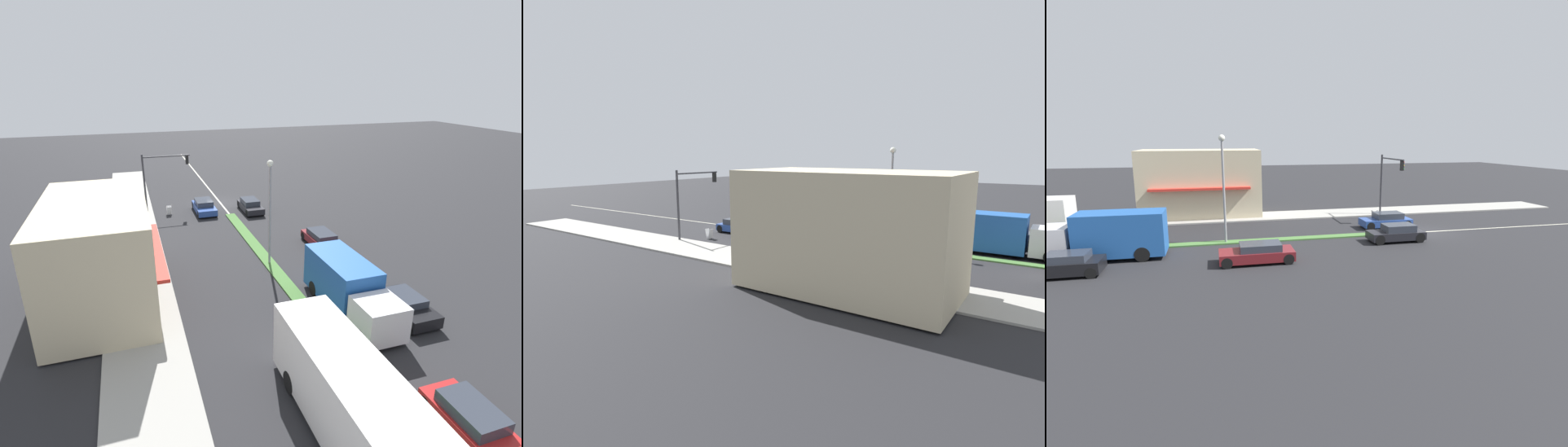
# 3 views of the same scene
# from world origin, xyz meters

# --- Properties ---
(ground_plane) EXTENTS (160.00, 160.00, 0.00)m
(ground_plane) POSITION_xyz_m (0.00, 18.00, 0.00)
(ground_plane) COLOR #232326
(sidewalk_right) EXTENTS (4.00, 73.00, 0.12)m
(sidewalk_right) POSITION_xyz_m (9.00, 18.50, 0.06)
(sidewalk_right) COLOR #9E9B93
(sidewalk_right) RESTS_ON ground
(lane_marking_center) EXTENTS (0.16, 60.00, 0.01)m
(lane_marking_center) POSITION_xyz_m (0.00, 0.00, 0.00)
(lane_marking_center) COLOR beige
(lane_marking_center) RESTS_ON ground
(building_corner_store) EXTENTS (6.33, 10.72, 6.05)m
(building_corner_store) POSITION_xyz_m (10.96, 17.30, 3.14)
(building_corner_store) COLOR #C6B793
(building_corner_store) RESTS_ON sidewalk_right
(traffic_signal_main) EXTENTS (4.59, 0.34, 5.60)m
(traffic_signal_main) POSITION_xyz_m (6.12, 0.72, 3.90)
(traffic_signal_main) COLOR #333338
(traffic_signal_main) RESTS_ON sidewalk_right
(street_lamp) EXTENTS (0.44, 0.44, 7.37)m
(street_lamp) POSITION_xyz_m (0.00, 15.51, 4.78)
(street_lamp) COLOR gray
(street_lamp) RESTS_ON median_strip
(pedestrian) EXTENTS (0.34, 0.34, 1.71)m
(pedestrian) POSITION_xyz_m (9.19, 12.89, 1.02)
(pedestrian) COLOR #282D42
(pedestrian) RESTS_ON sidewalk_right
(warning_aframe_sign) EXTENTS (0.45, 0.53, 0.84)m
(warning_aframe_sign) POSITION_xyz_m (5.54, 2.10, 0.43)
(warning_aframe_sign) COLOR silver
(warning_aframe_sign) RESTS_ON ground
(delivery_truck) EXTENTS (2.44, 7.50, 2.87)m
(delivery_truck) POSITION_xyz_m (-2.20, 22.66, 1.47)
(delivery_truck) COLOR silver
(delivery_truck) RESTS_ON ground
(sedan_maroon) EXTENTS (1.84, 4.39, 1.17)m
(sedan_maroon) POSITION_xyz_m (-5.00, 13.82, 0.58)
(sedan_maroon) COLOR maroon
(sedan_maroon) RESTS_ON ground
(coupe_blue) EXTENTS (1.83, 4.07, 1.24)m
(coupe_blue) POSITION_xyz_m (2.20, 2.49, 0.60)
(coupe_blue) COLOR #284793
(coupe_blue) RESTS_ON ground
(sedan_dark) EXTENTS (1.73, 3.95, 1.23)m
(sedan_dark) POSITION_xyz_m (-2.20, 3.63, 0.60)
(sedan_dark) COLOR black
(sedan_dark) RESTS_ON ground
(suv_black) EXTENTS (1.88, 3.82, 1.24)m
(suv_black) POSITION_xyz_m (-5.00, 24.15, 0.60)
(suv_black) COLOR black
(suv_black) RESTS_ON ground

